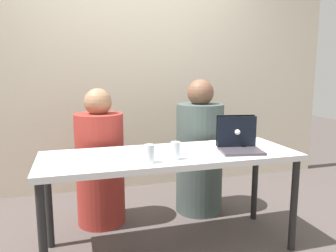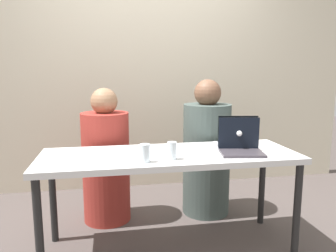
# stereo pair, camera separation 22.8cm
# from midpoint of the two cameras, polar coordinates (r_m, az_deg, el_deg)

# --- Properties ---
(ground_plane) EXTENTS (12.00, 12.00, 0.00)m
(ground_plane) POSITION_cam_midpoint_polar(r_m,az_deg,el_deg) (2.53, -2.34, -20.46)
(ground_plane) COLOR #4D4441
(back_wall) EXTENTS (4.57, 0.10, 2.48)m
(back_wall) POSITION_cam_midpoint_polar(r_m,az_deg,el_deg) (3.57, -7.97, 9.11)
(back_wall) COLOR beige
(back_wall) RESTS_ON ground
(desk) EXTENTS (1.76, 0.62, 0.70)m
(desk) POSITION_cam_midpoint_polar(r_m,az_deg,el_deg) (2.28, -2.45, -6.41)
(desk) COLOR silver
(desk) RESTS_ON ground
(person_on_left) EXTENTS (0.42, 0.42, 1.13)m
(person_on_left) POSITION_cam_midpoint_polar(r_m,az_deg,el_deg) (2.79, -14.07, -6.57)
(person_on_left) COLOR maroon
(person_on_left) RESTS_ON ground
(person_on_right) EXTENTS (0.44, 0.44, 1.19)m
(person_on_right) POSITION_cam_midpoint_polar(r_m,az_deg,el_deg) (2.95, 3.29, -4.88)
(person_on_right) COLOR #414E4A
(person_on_right) RESTS_ON ground
(laptop_front_right) EXTENTS (0.32, 0.31, 0.24)m
(laptop_front_right) POSITION_cam_midpoint_polar(r_m,az_deg,el_deg) (2.36, 9.49, -2.98)
(laptop_front_right) COLOR #3B363D
(laptop_front_right) RESTS_ON desk
(laptop_back_right) EXTENTS (0.32, 0.30, 0.24)m
(laptop_back_right) POSITION_cam_midpoint_polar(r_m,az_deg,el_deg) (2.46, 8.71, -2.44)
(laptop_back_right) COLOR silver
(laptop_back_right) RESTS_ON desk
(water_glass_left) EXTENTS (0.07, 0.07, 0.12)m
(water_glass_left) POSITION_cam_midpoint_polar(r_m,az_deg,el_deg) (2.02, -6.48, -5.09)
(water_glass_left) COLOR silver
(water_glass_left) RESTS_ON desk
(water_glass_center) EXTENTS (0.06, 0.06, 0.11)m
(water_glass_center) POSITION_cam_midpoint_polar(r_m,az_deg,el_deg) (2.09, -1.82, -4.55)
(water_glass_center) COLOR silver
(water_glass_center) RESTS_ON desk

